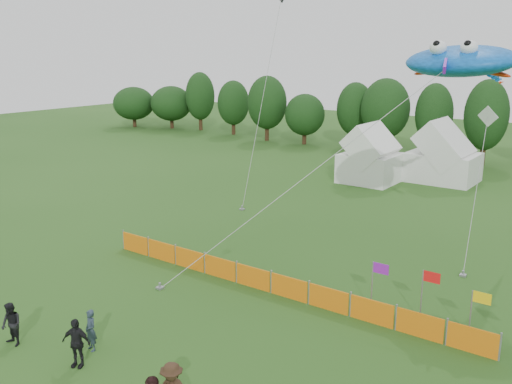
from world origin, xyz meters
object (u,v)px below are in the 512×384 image
Objects in this scene: spectator_a at (91,330)px; spectator_d at (76,343)px; tent_right at (443,158)px; stingray_kite at (463,61)px; tent_left at (371,159)px; barrier_fence at (270,282)px; spectator_b at (11,324)px.

spectator_a is 1.12m from spectator_d.
stingray_kite is at bearing -70.55° from tent_right.
stingray_kite reaches higher than spectator_d.
stingray_kite is (11.28, -14.58, 8.28)m from tent_left.
barrier_fence is 1.07× the size of stingray_kite.
stingray_kite is (7.59, 16.85, 9.46)m from spectator_a.
spectator_d is (0.50, -1.00, 0.11)m from spectator_a.
tent_left is 2.47× the size of spectator_d.
tent_left is 6.11m from tent_right.
tent_right reaches higher than spectator_d.
spectator_a is at bearing 92.87° from spectator_d.
spectator_b is 23.06m from stingray_kite.
tent_right is 3.32× the size of spectator_b.
spectator_d reaches higher than spectator_b.
tent_left reaches higher than barrier_fence.
tent_left is 31.66m from spectator_a.
spectator_a is at bearing -106.55° from barrier_fence.
spectator_d is at bearing -49.98° from spectator_a.
spectator_b is 0.94× the size of spectator_d.
stingray_kite reaches higher than spectator_b.
spectator_b is 0.09× the size of stingray_kite.
spectator_b is at bearing -88.26° from tent_left.
tent_right is 21.15m from stingray_kite.
tent_left is at bearing -141.73° from tent_right.
spectator_d is 0.10× the size of stingray_kite.
stingray_kite is (6.48, -18.36, 8.26)m from tent_right.
spectator_d is at bearing -101.86° from barrier_fence.
stingray_kite is at bearing 60.70° from spectator_b.
tent_left is 20.20m from stingray_kite.
spectator_d reaches higher than barrier_fence.
tent_right reaches higher than spectator_a.
stingray_kite is (7.10, 17.85, 9.35)m from spectator_d.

